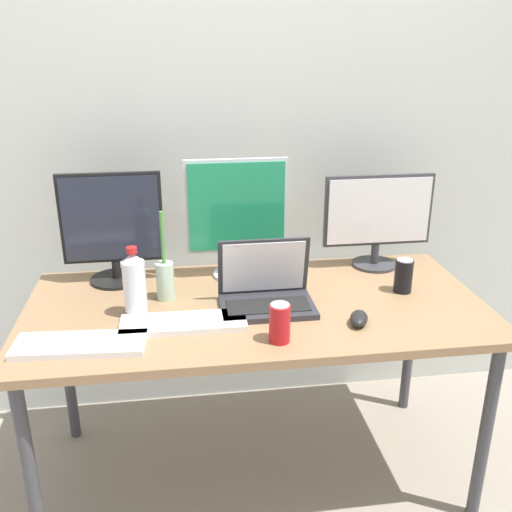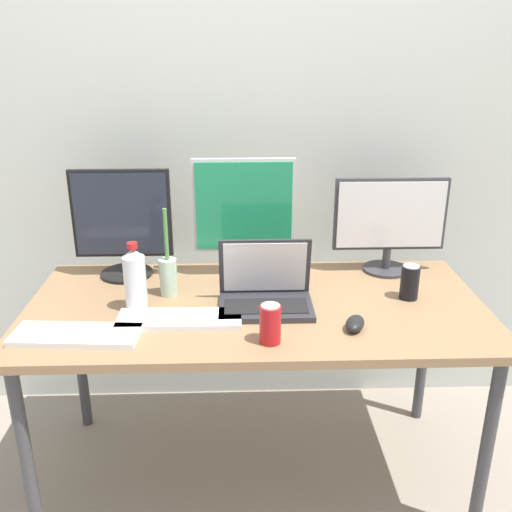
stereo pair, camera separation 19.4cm
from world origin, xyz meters
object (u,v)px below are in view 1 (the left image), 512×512
(work_desk, at_px, (256,319))
(water_bottle, at_px, (135,285))
(soda_can_near_keyboard, at_px, (280,323))
(bamboo_vase, at_px, (165,278))
(monitor_center, at_px, (237,215))
(monitor_right, at_px, (378,217))
(mouse_by_keyboard, at_px, (359,318))
(soda_can_by_laptop, at_px, (403,276))
(laptop_silver, at_px, (266,291))
(keyboard_main, at_px, (184,323))
(keyboard_aux, at_px, (80,345))
(monitor_left, at_px, (112,227))

(work_desk, distance_m, water_bottle, 0.45)
(soda_can_near_keyboard, relative_size, bamboo_vase, 0.39)
(monitor_center, distance_m, monitor_right, 0.57)
(mouse_by_keyboard, bearing_deg, water_bottle, -171.15)
(work_desk, bearing_deg, water_bottle, -175.66)
(work_desk, relative_size, soda_can_by_laptop, 12.78)
(soda_can_by_laptop, bearing_deg, monitor_center, 158.24)
(soda_can_by_laptop, bearing_deg, water_bottle, -176.53)
(monitor_right, height_order, laptop_silver, monitor_right)
(keyboard_main, xyz_separation_m, mouse_by_keyboard, (0.57, -0.07, 0.01))
(keyboard_aux, xyz_separation_m, water_bottle, (0.16, 0.20, 0.10))
(mouse_by_keyboard, bearing_deg, work_desk, 169.37)
(work_desk, bearing_deg, monitor_right, 28.21)
(monitor_left, relative_size, bamboo_vase, 1.30)
(keyboard_aux, height_order, bamboo_vase, bamboo_vase)
(monitor_left, xyz_separation_m, monitor_right, (1.03, 0.01, -0.01))
(work_desk, height_order, soda_can_near_keyboard, soda_can_near_keyboard)
(mouse_by_keyboard, height_order, soda_can_near_keyboard, soda_can_near_keyboard)
(laptop_silver, xyz_separation_m, mouse_by_keyboard, (0.28, -0.18, -0.03))
(monitor_center, bearing_deg, water_bottle, -141.99)
(keyboard_main, height_order, water_bottle, water_bottle)
(keyboard_aux, bearing_deg, monitor_right, 28.91)
(monitor_right, xyz_separation_m, keyboard_aux, (-1.10, -0.51, -0.20))
(laptop_silver, bearing_deg, water_bottle, -178.05)
(soda_can_by_laptop, bearing_deg, keyboard_aux, -167.23)
(laptop_silver, relative_size, keyboard_aux, 0.82)
(monitor_center, bearing_deg, bamboo_vase, -147.93)
(monitor_center, xyz_separation_m, soda_can_near_keyboard, (0.07, -0.53, -0.19))
(monitor_center, relative_size, keyboard_main, 1.14)
(keyboard_main, distance_m, soda_can_by_laptop, 0.82)
(monitor_left, xyz_separation_m, keyboard_main, (0.25, -0.41, -0.21))
(water_bottle, relative_size, bamboo_vase, 0.75)
(keyboard_main, bearing_deg, soda_can_near_keyboard, -25.20)
(work_desk, bearing_deg, monitor_left, 151.13)
(monitor_left, xyz_separation_m, soda_can_near_keyboard, (0.54, -0.55, -0.15))
(water_bottle, height_order, bamboo_vase, bamboo_vase)
(monitor_left, xyz_separation_m, bamboo_vase, (0.19, -0.19, -0.14))
(keyboard_aux, distance_m, mouse_by_keyboard, 0.88)
(keyboard_aux, bearing_deg, work_desk, 25.68)
(monitor_right, height_order, soda_can_near_keyboard, monitor_right)
(soda_can_by_laptop, bearing_deg, monitor_left, 166.64)
(soda_can_by_laptop, height_order, bamboo_vase, bamboo_vase)
(soda_can_by_laptop, bearing_deg, keyboard_main, -168.88)
(monitor_right, distance_m, keyboard_aux, 1.23)
(mouse_by_keyboard, relative_size, soda_can_by_laptop, 0.82)
(monitor_center, distance_m, bamboo_vase, 0.37)
(keyboard_aux, relative_size, soda_can_by_laptop, 3.12)
(work_desk, height_order, bamboo_vase, bamboo_vase)
(monitor_center, bearing_deg, monitor_left, 178.08)
(keyboard_main, distance_m, water_bottle, 0.21)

